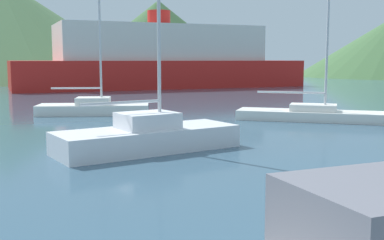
{
  "coord_description": "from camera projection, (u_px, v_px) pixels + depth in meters",
  "views": [
    {
      "loc": [
        -1.78,
        -0.23,
        3.03
      ],
      "look_at": [
        0.74,
        14.0,
        1.2
      ],
      "focal_mm": 45.0,
      "sensor_mm": 36.0,
      "label": 1
    }
  ],
  "objects": [
    {
      "name": "sailboat_inner",
      "position": [
        93.0,
        107.0,
        26.54
      ],
      "size": [
        6.2,
        2.57,
        7.68
      ],
      "rotation": [
        0.0,
        0.0,
        -0.1
      ],
      "color": "white",
      "rests_on": "ground_plane"
    },
    {
      "name": "ferry_distant",
      "position": [
        159.0,
        60.0,
        52.56
      ],
      "size": [
        32.31,
        16.37,
        8.24
      ],
      "rotation": [
        0.0,
        0.0,
        0.22
      ],
      "color": "red",
      "rests_on": "ground_plane"
    },
    {
      "name": "hill_east",
      "position": [
        158.0,
        39.0,
        80.42
      ],
      "size": [
        32.33,
        32.33,
        12.75
      ],
      "color": "#3D6038",
      "rests_on": "ground_plane"
    },
    {
      "name": "sailboat_middle",
      "position": [
        148.0,
        135.0,
        15.98
      ],
      "size": [
        6.46,
        4.36,
        11.2
      ],
      "rotation": [
        0.0,
        0.0,
        0.4
      ],
      "color": "silver",
      "rests_on": "ground_plane"
    },
    {
      "name": "sailboat_outer",
      "position": [
        313.0,
        114.0,
        23.88
      ],
      "size": [
        7.52,
        5.07,
        6.5
      ],
      "rotation": [
        0.0,
        0.0,
        -0.47
      ],
      "color": "white",
      "rests_on": "ground_plane"
    }
  ]
}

